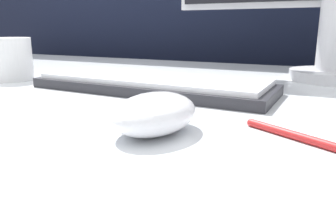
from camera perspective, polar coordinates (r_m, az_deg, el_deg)
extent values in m
cube|color=black|center=(1.10, 16.34, 6.06)|extent=(5.00, 0.03, 1.49)
ellipsoid|color=white|center=(0.32, -2.34, -1.48)|extent=(0.09, 0.11, 0.04)
cube|color=#28282D|center=(0.54, -2.97, 3.34)|extent=(0.40, 0.15, 0.02)
cube|color=white|center=(0.54, -2.99, 4.59)|extent=(0.38, 0.13, 0.01)
cylinder|color=silver|center=(0.73, 27.01, 4.60)|extent=(0.17, 0.17, 0.02)
cylinder|color=white|center=(0.72, -25.53, 7.25)|extent=(0.08, 0.08, 0.08)
cylinder|color=red|center=(0.32, 25.00, -6.03)|extent=(0.14, 0.08, 0.01)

